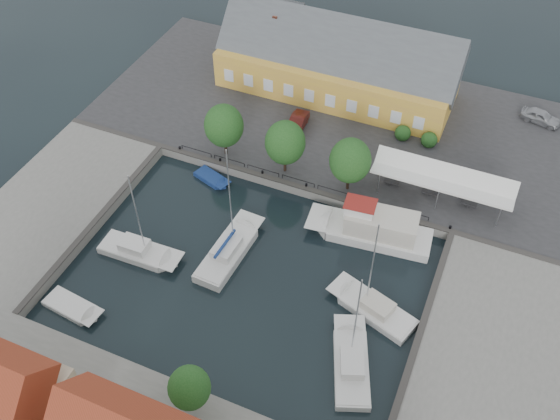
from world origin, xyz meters
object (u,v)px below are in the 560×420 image
object	(u,v)px
car_red	(297,124)
trawler	(374,230)
east_boat_b	(373,310)
east_boat_c	(351,364)
launch_sw	(73,308)
west_boat_c	(139,252)
warehouse	(334,63)
center_sailboat	(229,252)
tent_canopy	(444,178)
launch_nw	(212,179)
car_silver	(541,117)

from	to	relation	value
car_red	trawler	bearing A→B (deg)	-45.90
east_boat_b	east_boat_c	distance (m)	5.94
trawler	launch_sw	xyz separation A→B (m)	(-21.97, -18.67, -0.93)
car_red	trawler	size ratio (longest dim) A/B	0.37
car_red	west_boat_c	distance (m)	23.57
warehouse	center_sailboat	world-z (taller)	center_sailboat
trawler	launch_sw	world-z (taller)	trawler
tent_canopy	trawler	world-z (taller)	trawler
tent_canopy	launch_nw	xyz separation A→B (m)	(-23.06, -5.92, -3.59)
car_red	launch_nw	world-z (taller)	car_red
car_silver	car_red	world-z (taller)	same
tent_canopy	car_red	world-z (taller)	tent_canopy
warehouse	west_boat_c	bearing A→B (deg)	-104.19
tent_canopy	west_boat_c	distance (m)	30.63
warehouse	car_red	xyz separation A→B (m)	(-0.89, -9.33, -2.65)
car_red	center_sailboat	xyz separation A→B (m)	(0.76, -19.03, -1.41)
car_red	launch_sw	distance (m)	31.55
west_boat_c	warehouse	bearing A→B (deg)	75.81
east_boat_b	launch_sw	xyz separation A→B (m)	(-24.60, -10.24, -0.17)
launch_sw	center_sailboat	bearing A→B (deg)	48.06
car_silver	trawler	size ratio (longest dim) A/B	0.36
car_silver	east_boat_c	size ratio (longest dim) A/B	0.41
warehouse	launch_sw	bearing A→B (deg)	-104.35
trawler	launch_nw	size ratio (longest dim) A/B	2.83
east_boat_b	launch_nw	bearing A→B (deg)	155.77
tent_canopy	car_red	bearing A→B (deg)	165.49
launch_nw	tent_canopy	bearing A→B (deg)	14.40
east_boat_c	car_silver	bearing A→B (deg)	75.27
trawler	center_sailboat	bearing A→B (deg)	-147.72
launch_nw	east_boat_c	bearing A→B (deg)	-36.35
east_boat_b	west_boat_c	world-z (taller)	east_boat_b
car_red	launch_nw	bearing A→B (deg)	-122.06
tent_canopy	east_boat_c	size ratio (longest dim) A/B	1.27
trawler	east_boat_b	distance (m)	8.86
center_sailboat	east_boat_c	distance (m)	16.06
tent_canopy	center_sailboat	xyz separation A→B (m)	(-16.72, -14.51, -3.32)
east_boat_b	east_boat_c	xyz separation A→B (m)	(-0.07, -5.94, -0.00)
warehouse	east_boat_b	bearing A→B (deg)	-63.60
east_boat_b	east_boat_c	world-z (taller)	east_boat_b
center_sailboat	west_boat_c	size ratio (longest dim) A/B	1.16
west_boat_c	car_red	bearing A→B (deg)	72.34
tent_canopy	center_sailboat	size ratio (longest dim) A/B	1.08
east_boat_c	launch_sw	world-z (taller)	east_boat_c
car_silver	car_red	size ratio (longest dim) A/B	0.97
trawler	car_silver	bearing A→B (deg)	62.07
east_boat_b	car_red	bearing A→B (deg)	127.75
west_boat_c	launch_nw	world-z (taller)	west_boat_c
car_silver	trawler	xyz separation A→B (m)	(-12.56, -23.69, -0.76)
center_sailboat	trawler	size ratio (longest dim) A/B	1.03
west_boat_c	launch_sw	size ratio (longest dim) A/B	1.92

